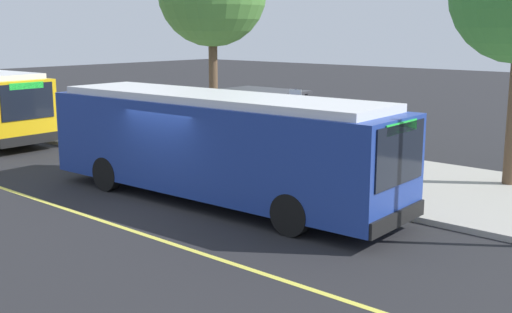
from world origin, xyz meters
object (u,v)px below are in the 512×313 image
at_px(pedestrian_commuter, 254,136).
at_px(waiting_bench, 264,147).
at_px(route_sign_post, 295,123).
at_px(transit_bus_main, 216,143).

bearing_deg(pedestrian_commuter, waiting_bench, 100.61).
relative_size(route_sign_post, pedestrian_commuter, 1.66).
xyz_separation_m(route_sign_post, pedestrian_commuter, (-2.61, 1.12, -0.84)).
height_order(waiting_bench, pedestrian_commuter, pedestrian_commuter).
xyz_separation_m(transit_bus_main, pedestrian_commuter, (-1.95, 3.75, -0.50)).
relative_size(waiting_bench, route_sign_post, 0.57).
distance_m(waiting_bench, pedestrian_commuter, 0.82).
relative_size(transit_bus_main, pedestrian_commuter, 6.53).
bearing_deg(waiting_bench, pedestrian_commuter, -79.39).
height_order(transit_bus_main, pedestrian_commuter, transit_bus_main).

